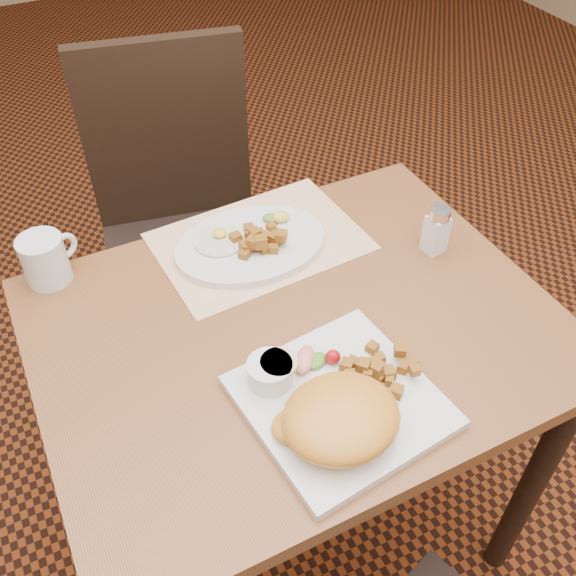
{
  "coord_description": "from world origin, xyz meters",
  "views": [
    {
      "loc": [
        -0.36,
        -0.68,
        1.58
      ],
      "look_at": [
        -0.01,
        0.03,
        0.82
      ],
      "focal_mm": 40.0,
      "sensor_mm": 36.0,
      "label": 1
    }
  ],
  "objects_px": {
    "table": "(298,364)",
    "coffee_mug": "(46,259)",
    "chair_far": "(181,216)",
    "plate_oval": "(251,245)",
    "salt_shaker": "(437,229)",
    "plate_square": "(340,401)"
  },
  "relations": [
    {
      "from": "table",
      "to": "coffee_mug",
      "type": "bearing_deg",
      "value": 138.98
    },
    {
      "from": "chair_far",
      "to": "plate_oval",
      "type": "height_order",
      "value": "chair_far"
    },
    {
      "from": "plate_oval",
      "to": "salt_shaker",
      "type": "bearing_deg",
      "value": -26.93
    },
    {
      "from": "chair_far",
      "to": "plate_square",
      "type": "bearing_deg",
      "value": 100.36
    },
    {
      "from": "table",
      "to": "salt_shaker",
      "type": "distance_m",
      "value": 0.37
    },
    {
      "from": "table",
      "to": "salt_shaker",
      "type": "bearing_deg",
      "value": 10.39
    },
    {
      "from": "table",
      "to": "plate_square",
      "type": "distance_m",
      "value": 0.22
    },
    {
      "from": "plate_square",
      "to": "chair_far",
      "type": "bearing_deg",
      "value": 89.26
    },
    {
      "from": "table",
      "to": "coffee_mug",
      "type": "distance_m",
      "value": 0.51
    },
    {
      "from": "chair_far",
      "to": "salt_shaker",
      "type": "relative_size",
      "value": 9.7
    },
    {
      "from": "table",
      "to": "plate_square",
      "type": "height_order",
      "value": "plate_square"
    },
    {
      "from": "plate_square",
      "to": "coffee_mug",
      "type": "height_order",
      "value": "coffee_mug"
    },
    {
      "from": "chair_far",
      "to": "plate_oval",
      "type": "bearing_deg",
      "value": 103.44
    },
    {
      "from": "table",
      "to": "plate_oval",
      "type": "xyz_separation_m",
      "value": [
        0.01,
        0.22,
        0.12
      ]
    },
    {
      "from": "plate_square",
      "to": "salt_shaker",
      "type": "xyz_separation_m",
      "value": [
        0.35,
        0.24,
        0.04
      ]
    },
    {
      "from": "salt_shaker",
      "to": "coffee_mug",
      "type": "distance_m",
      "value": 0.74
    },
    {
      "from": "plate_oval",
      "to": "salt_shaker",
      "type": "distance_m",
      "value": 0.36
    },
    {
      "from": "coffee_mug",
      "to": "table",
      "type": "bearing_deg",
      "value": -41.02
    },
    {
      "from": "coffee_mug",
      "to": "chair_far",
      "type": "bearing_deg",
      "value": 43.95
    },
    {
      "from": "chair_far",
      "to": "salt_shaker",
      "type": "height_order",
      "value": "chair_far"
    },
    {
      "from": "plate_oval",
      "to": "coffee_mug",
      "type": "bearing_deg",
      "value": 166.2
    },
    {
      "from": "table",
      "to": "plate_oval",
      "type": "distance_m",
      "value": 0.25
    }
  ]
}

